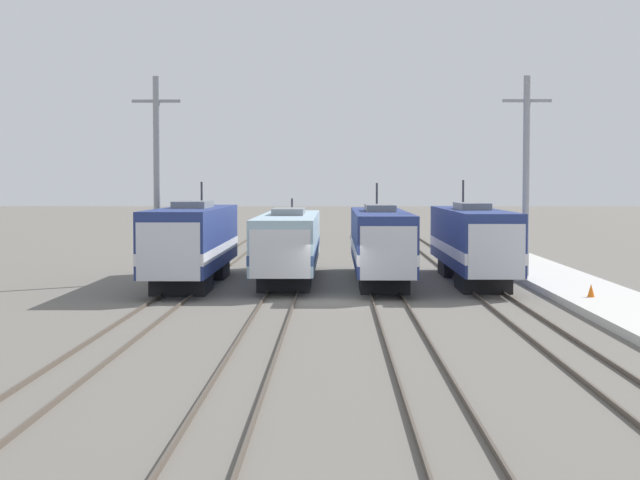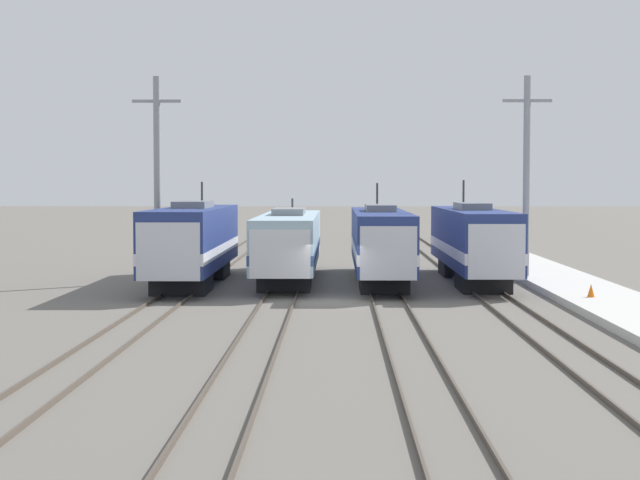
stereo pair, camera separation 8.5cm
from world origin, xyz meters
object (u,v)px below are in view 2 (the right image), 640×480
object	(u,v)px
locomotive_far_left	(192,242)
traffic_cone	(591,291)
locomotive_center_left	(289,244)
locomotive_center_right	(380,243)
locomotive_far_right	(473,242)
catenary_tower_left	(157,176)
catenary_tower_right	(527,176)

from	to	relation	value
locomotive_far_left	traffic_cone	world-z (taller)	locomotive_far_left
locomotive_center_left	locomotive_center_right	world-z (taller)	locomotive_center_right
locomotive_far_right	traffic_cone	size ratio (longest dim) A/B	31.14
locomotive_center_right	traffic_cone	bearing A→B (deg)	-49.11
locomotive_center_left	catenary_tower_left	distance (m)	7.89
locomotive_far_left	traffic_cone	bearing A→B (deg)	-24.92
catenary_tower_left	locomotive_center_right	bearing A→B (deg)	-2.27
catenary_tower_right	locomotive_far_right	bearing A→B (deg)	-168.37
locomotive_center_left	locomotive_far_right	world-z (taller)	locomotive_far_right
locomotive_far_left	catenary_tower_left	bearing A→B (deg)	137.13
locomotive_far_left	catenary_tower_left	xyz separation A→B (m)	(-2.11, 1.96, 3.42)
catenary_tower_right	locomotive_center_left	bearing A→B (deg)	178.20
locomotive_center_left	locomotive_far_right	distance (m)	9.83
locomotive_far_right	catenary_tower_right	xyz separation A→B (m)	(2.87, 0.59, 3.47)
catenary_tower_left	catenary_tower_right	distance (m)	19.66
locomotive_center_right	catenary_tower_right	xyz separation A→B (m)	(7.77, 0.47, 3.52)
locomotive_far_left	locomotive_center_right	size ratio (longest dim) A/B	0.89
catenary_tower_left	traffic_cone	xyz separation A→B (m)	(20.63, -10.56, -5.03)
locomotive_far_right	catenary_tower_right	size ratio (longest dim) A/B	1.62
locomotive_center_right	locomotive_far_left	bearing A→B (deg)	-171.35
catenary_tower_left	locomotive_far_left	bearing A→B (deg)	-42.87
locomotive_center_right	catenary_tower_left	distance (m)	12.41
locomotive_far_left	locomotive_far_right	xyz separation A→B (m)	(14.67, 1.37, -0.05)
locomotive_center_left	catenary_tower_left	size ratio (longest dim) A/B	1.75
locomotive_far_right	locomotive_center_right	bearing A→B (deg)	178.59
locomotive_center_right	traffic_cone	world-z (taller)	locomotive_center_right
locomotive_center_right	locomotive_far_right	bearing A→B (deg)	-1.41
catenary_tower_left	catenary_tower_right	bearing A→B (deg)	0.00
catenary_tower_left	catenary_tower_right	size ratio (longest dim) A/B	1.00
locomotive_far_left	locomotive_far_right	distance (m)	14.74
locomotive_far_left	locomotive_center_left	xyz separation A→B (m)	(4.89, 2.36, -0.20)
locomotive_far_left	catenary_tower_left	distance (m)	4.47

